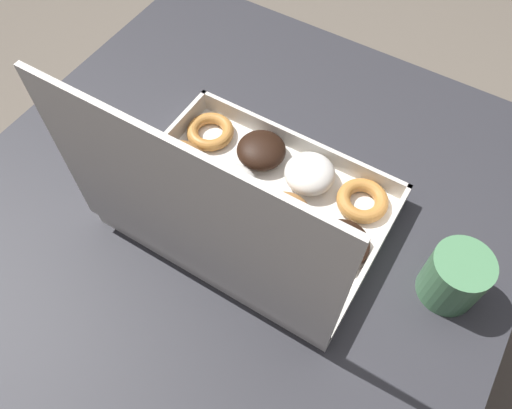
{
  "coord_description": "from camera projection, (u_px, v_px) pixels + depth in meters",
  "views": [
    {
      "loc": [
        -0.26,
        0.33,
        1.49
      ],
      "look_at": [
        -0.03,
        -0.04,
        0.8
      ],
      "focal_mm": 35.0,
      "sensor_mm": 36.0,
      "label": 1
    }
  ],
  "objects": [
    {
      "name": "coffee_mug",
      "position": [
        455.0,
        276.0,
        0.71
      ],
      "size": [
        0.09,
        0.09,
        0.09
      ],
      "color": "#4C8456",
      "rests_on": "dining_table"
    },
    {
      "name": "dining_table",
      "position": [
        228.0,
        251.0,
        0.92
      ],
      "size": [
        0.91,
        1.02,
        0.78
      ],
      "color": "#2D2D33",
      "rests_on": "ground_plane"
    },
    {
      "name": "ground_plane",
      "position": [
        239.0,
        354.0,
        1.48
      ],
      "size": [
        8.0,
        8.0,
        0.0
      ],
      "primitive_type": "plane",
      "color": "#6B6054"
    },
    {
      "name": "donut_box",
      "position": [
        247.0,
        205.0,
        0.77
      ],
      "size": [
        0.41,
        0.31,
        0.34
      ],
      "color": "silver",
      "rests_on": "dining_table"
    }
  ]
}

